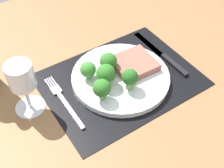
{
  "coord_description": "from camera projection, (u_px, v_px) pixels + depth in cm",
  "views": [
    {
      "loc": [
        -31.7,
        -44.16,
        56.61
      ],
      "look_at": [
        -3.68,
        -1.47,
        1.9
      ],
      "focal_mm": 46.97,
      "sensor_mm": 36.0,
      "label": 1
    }
  ],
  "objects": [
    {
      "name": "steak",
      "position": [
        134.0,
        64.0,
        0.79
      ],
      "size": [
        11.16,
        10.57,
        2.0
      ],
      "primitive_type": "cube",
      "rotation": [
        0.0,
        0.0,
        -0.04
      ],
      "color": "#8C5647",
      "rests_on": "plate"
    },
    {
      "name": "broccoli_front_edge",
      "position": [
        88.0,
        70.0,
        0.74
      ],
      "size": [
        4.1,
        4.1,
        4.99
      ],
      "color": "#6B994C",
      "rests_on": "plate"
    },
    {
      "name": "fork",
      "position": [
        64.0,
        101.0,
        0.73
      ],
      "size": [
        2.4,
        19.2,
        0.5
      ],
      "rotation": [
        0.0,
        0.0,
        0.04
      ],
      "color": "silver",
      "rests_on": "placemat"
    },
    {
      "name": "ground_plane",
      "position": [
        120.0,
        84.0,
        0.8
      ],
      "size": [
        140.0,
        110.0,
        3.0
      ],
      "primitive_type": "cube",
      "color": "brown"
    },
    {
      "name": "knife",
      "position": [
        164.0,
        56.0,
        0.84
      ],
      "size": [
        1.8,
        23.0,
        0.8
      ],
      "rotation": [
        0.0,
        0.0,
        -0.01
      ],
      "color": "black",
      "rests_on": "placemat"
    },
    {
      "name": "broccoli_back_left",
      "position": [
        102.0,
        88.0,
        0.69
      ],
      "size": [
        4.42,
        4.42,
        5.94
      ],
      "color": "#6B994C",
      "rests_on": "plate"
    },
    {
      "name": "broccoli_center",
      "position": [
        106.0,
        74.0,
        0.72
      ],
      "size": [
        4.88,
        4.88,
        6.16
      ],
      "color": "#5B8942",
      "rests_on": "plate"
    },
    {
      "name": "wine_glass",
      "position": [
        22.0,
        80.0,
        0.65
      ],
      "size": [
        7.36,
        7.36,
        14.02
      ],
      "color": "silver",
      "rests_on": "ground_plane"
    },
    {
      "name": "plate",
      "position": [
        121.0,
        77.0,
        0.78
      ],
      "size": [
        25.95,
        25.95,
        1.6
      ],
      "primitive_type": "cylinder",
      "color": "silver",
      "rests_on": "placemat"
    },
    {
      "name": "placemat",
      "position": [
        120.0,
        80.0,
        0.78
      ],
      "size": [
        40.13,
        30.19,
        0.3
      ],
      "primitive_type": "cube",
      "color": "black",
      "rests_on": "ground_plane"
    },
    {
      "name": "broccoli_near_fork",
      "position": [
        130.0,
        78.0,
        0.71
      ],
      "size": [
        4.1,
        4.1,
        5.88
      ],
      "color": "#6B994C",
      "rests_on": "plate"
    },
    {
      "name": "broccoli_near_steak",
      "position": [
        108.0,
        62.0,
        0.76
      ],
      "size": [
        4.54,
        4.54,
        5.86
      ],
      "color": "#5B8942",
      "rests_on": "plate"
    }
  ]
}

